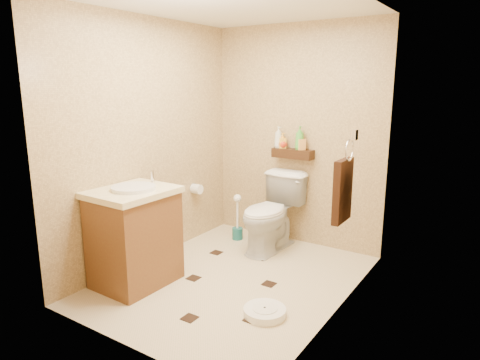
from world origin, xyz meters
The scene contains 19 objects.
ground centered at (0.00, 0.00, 0.00)m, with size 2.50×2.50×0.00m, color beige.
wall_back centered at (0.00, 1.25, 1.20)m, with size 2.00×0.04×2.40m, color tan.
wall_front centered at (0.00, -1.25, 1.20)m, with size 2.00×0.04×2.40m, color tan.
wall_left centered at (-1.00, 0.00, 1.20)m, with size 0.04×2.50×2.40m, color tan.
wall_right centered at (1.00, 0.00, 1.20)m, with size 0.04×2.50×2.40m, color tan.
ceiling centered at (0.00, 0.00, 2.40)m, with size 2.00×2.50×0.02m, color silver.
wall_shelf centered at (0.00, 1.17, 1.02)m, with size 0.46×0.14×0.10m, color #37220F.
floor_accents centered at (0.01, -0.06, 0.00)m, with size 1.13×1.42×0.01m.
toilet centered at (-0.07, 0.83, 0.41)m, with size 0.46×0.81×0.83m, color white.
vanity centered at (-0.70, -0.53, 0.45)m, with size 0.60×0.73×1.01m.
bathroom_scale centered at (0.56, -0.39, 0.03)m, with size 0.37×0.37×0.07m.
toilet_brush centered at (-0.55, 0.90, 0.19)m, with size 0.12×0.12×0.54m.
towel_ring centered at (0.91, 0.25, 0.95)m, with size 0.12×0.30×0.76m.
toilet_paper centered at (-0.94, 0.65, 0.60)m, with size 0.12×0.11×0.12m.
bottle_a centered at (-0.18, 1.17, 1.19)m, with size 0.09×0.09×0.24m, color silver.
bottle_b centered at (-0.13, 1.17, 1.16)m, with size 0.08×0.08×0.17m, color gold.
bottle_c centered at (-0.12, 1.17, 1.14)m, with size 0.10×0.10×0.13m, color red.
bottle_d centered at (0.08, 1.17, 1.20)m, with size 0.10×0.10×0.26m, color green.
bottle_e centered at (0.10, 1.17, 1.16)m, with size 0.08×0.08×0.18m, color #EFA64F.
Camera 1 is at (2.06, -3.02, 1.77)m, focal length 32.00 mm.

